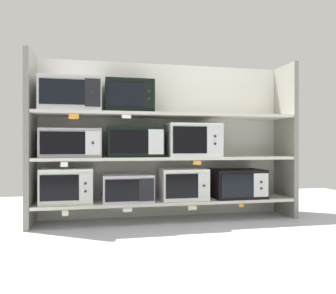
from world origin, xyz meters
The scene contains 24 objects.
ground centered at (0.00, -1.00, -0.01)m, with size 6.60×6.00×0.02m, color #B2B7BC.
back_panel centered at (0.00, 0.23, 0.82)m, with size 2.80×0.04×1.65m, color beige.
upright_left centered at (-1.33, 0.00, 0.82)m, with size 0.05×0.42×1.65m, color gray.
upright_right centered at (1.33, 0.00, 0.82)m, with size 0.05×0.42×1.65m, color gray.
shelf_0 centered at (0.00, 0.00, 0.19)m, with size 2.60×0.42×0.03m, color beige.
microwave_0 centered at (-0.99, 0.00, 0.38)m, with size 0.49×0.34×0.33m.
microwave_1 centered at (-0.41, 0.00, 0.34)m, with size 0.49×0.43×0.27m.
microwave_2 centered at (0.16, 0.00, 0.37)m, with size 0.47×0.39×0.32m.
microwave_3 centered at (0.75, 0.00, 0.36)m, with size 0.54×0.41×0.30m.
price_tag_0 centered at (-0.99, -0.21, 0.15)m, with size 0.06×0.00×0.05m, color beige.
price_tag_1 centered at (-0.43, -0.21, 0.16)m, with size 0.09×0.00×0.03m, color white.
price_tag_2 centered at (0.20, -0.21, 0.15)m, with size 0.09×0.00×0.04m, color beige.
price_tag_3 centered at (0.71, -0.21, 0.16)m, with size 0.05×0.00×0.03m, color orange.
shelf_1 centered at (0.00, 0.00, 0.63)m, with size 2.60×0.42×0.03m, color beige.
microwave_4 centered at (-0.95, 0.00, 0.79)m, with size 0.57×0.37×0.28m.
microwave_5 centered at (-0.34, 0.00, 0.80)m, with size 0.54×0.37×0.30m.
microwave_6 centered at (0.25, 0.00, 0.82)m, with size 0.54×0.44×0.34m.
price_tag_4 centered at (-1.00, -0.21, 0.59)m, with size 0.06×0.00×0.04m, color white.
price_tag_5 centered at (0.25, -0.21, 0.60)m, with size 0.08×0.00×0.04m, color orange.
shelf_2 centered at (0.00, 0.00, 1.07)m, with size 2.60×0.42×0.03m, color beige.
microwave_7 centered at (-0.95, 0.00, 1.25)m, with size 0.57×0.44×0.32m.
microwave_8 centered at (-0.40, 0.00, 1.25)m, with size 0.47×0.40×0.32m.
price_tag_6 centered at (-0.92, -0.21, 1.03)m, with size 0.09×0.00×0.05m, color orange.
price_tag_7 centered at (-0.44, -0.21, 1.04)m, with size 0.09×0.00×0.04m, color white.
Camera 1 is at (-0.69, -3.36, 0.76)m, focal length 35.74 mm.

